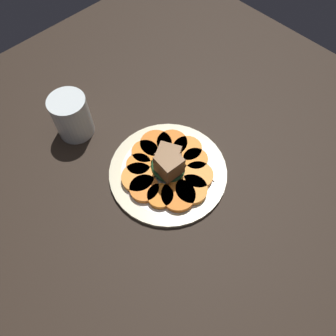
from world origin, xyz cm
name	(u,v)px	position (x,y,z in cm)	size (l,w,h in cm)	color
table_slab	(168,175)	(0.00, 0.00, 1.00)	(120.00, 120.00, 2.00)	black
plate	(168,172)	(0.00, 0.00, 2.52)	(25.60, 25.60, 1.05)	beige
carrot_slice_0	(198,175)	(-5.65, -3.50, 3.72)	(6.39, 6.39, 1.24)	#F99438
carrot_slice_1	(195,160)	(-2.48, -5.94, 3.72)	(5.43, 5.43, 1.24)	orange
carrot_slice_2	(187,149)	(0.65, -6.63, 3.72)	(6.49, 6.49, 1.24)	orange
carrot_slice_3	(172,143)	(4.14, -5.28, 3.72)	(6.91, 6.91, 1.24)	orange
carrot_slice_4	(156,144)	(6.51, -2.55, 3.72)	(7.16, 7.16, 1.24)	orange
carrot_slice_5	(145,152)	(6.60, 0.68, 3.72)	(5.91, 5.91, 1.24)	orange
carrot_slice_6	(139,165)	(5.12, 3.87, 3.72)	(5.35, 5.35, 1.24)	orange
carrot_slice_7	(138,178)	(2.87, 6.11, 3.72)	(6.97, 6.97, 1.24)	orange
carrot_slice_8	(144,188)	(0.26, 6.84, 3.72)	(6.17, 6.17, 1.24)	orange
carrot_slice_9	(160,196)	(-3.55, 5.64, 3.72)	(5.46, 5.46, 1.24)	orange
carrot_slice_10	(178,196)	(-6.01, 2.90, 3.72)	(7.14, 7.14, 1.24)	orange
carrot_slice_11	(191,190)	(-6.96, -0.02, 3.72)	(6.69, 6.69, 1.24)	orange
center_pile	(168,163)	(-0.32, 0.27, 6.67)	(7.68, 6.91, 7.20)	#235128
fork	(186,158)	(-0.58, -4.98, 3.30)	(17.14, 3.36, 0.40)	#B2B2B7
water_glass	(72,116)	(23.37, 7.37, 7.15)	(8.30, 8.30, 10.31)	silver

